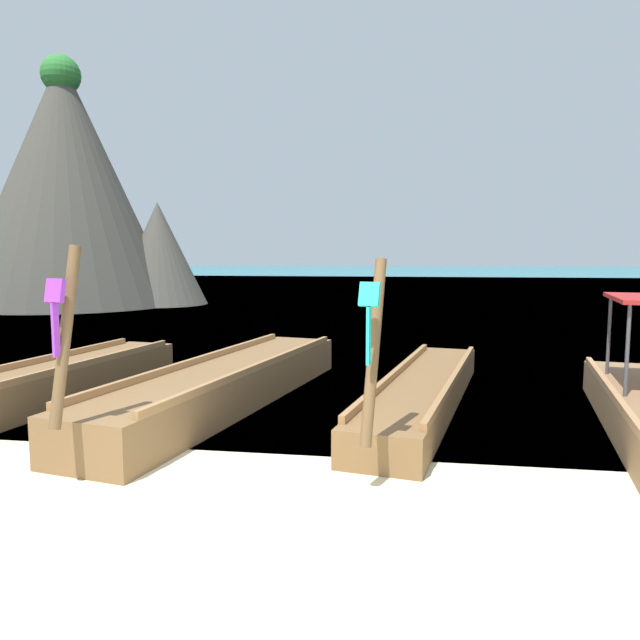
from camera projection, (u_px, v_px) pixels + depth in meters
ground at (253, 528)px, 5.15m from camera, size 120.00×120.00×0.00m
sea_water at (398, 276)px, 65.98m from camera, size 120.00×120.00×0.00m
longtail_boat_blue_ribbon at (35, 389)px, 9.11m from camera, size 1.95×6.71×2.74m
longtail_boat_violet_ribbon at (227, 385)px, 9.36m from camera, size 2.50×7.02×2.47m
longtail_boat_turquoise_ribbon at (423, 392)px, 9.19m from camera, size 2.14×6.66×2.34m
karst_rock at (74, 188)px, 27.51m from camera, size 11.16×9.77×11.41m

